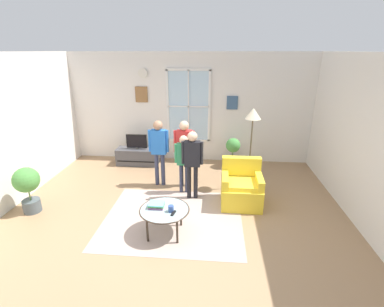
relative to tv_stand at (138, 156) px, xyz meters
The scene contains 17 objects.
ground_plane 2.96m from the tv_stand, 63.19° to the right, with size 6.86×6.84×0.02m, color #9E7A56.
back_wall 1.87m from the tv_stand, 22.21° to the left, with size 6.26×0.17×2.81m.
area_rug 2.78m from the tv_stand, 61.84° to the right, with size 2.44×2.06×0.01m, color tan.
tv_stand is the anchor object (origin of this frame).
television 0.42m from the tv_stand, 90.00° to the right, with size 0.53×0.08×0.38m.
armchair 3.12m from the tv_stand, 35.08° to the right, with size 0.76×0.74×0.87m.
coffee_table 3.14m from the tv_stand, 66.61° to the right, with size 0.81×0.81×0.45m.
book_stack 3.05m from the tv_stand, 68.61° to the right, with size 0.25×0.20×0.08m.
cup 3.25m from the tv_stand, 65.11° to the right, with size 0.09×0.09×0.11m, color #334C8C.
remote_near_books 3.32m from the tv_stand, 64.81° to the right, with size 0.04×0.14×0.02m, color black.
person_blue_shirt 1.56m from the tv_stand, 53.94° to the right, with size 0.44×0.20×1.47m.
person_black_shirt 2.40m from the tv_stand, 46.42° to the right, with size 0.42×0.19×1.40m.
person_green_shirt 2.08m from the tv_stand, 45.79° to the right, with size 0.38×0.17×1.25m.
person_red_shirt 1.91m from the tv_stand, 39.52° to the right, with size 0.44×0.20×1.47m.
potted_plant_by_window 2.48m from the tv_stand, ahead, with size 0.36×0.36×0.76m.
potted_plant_corner 2.81m from the tv_stand, 118.89° to the right, with size 0.46×0.46×0.88m.
floor_lamp 3.24m from the tv_stand, 22.13° to the right, with size 0.32×0.32×1.76m.
Camera 1 is at (0.69, -4.05, 2.83)m, focal length 26.06 mm.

